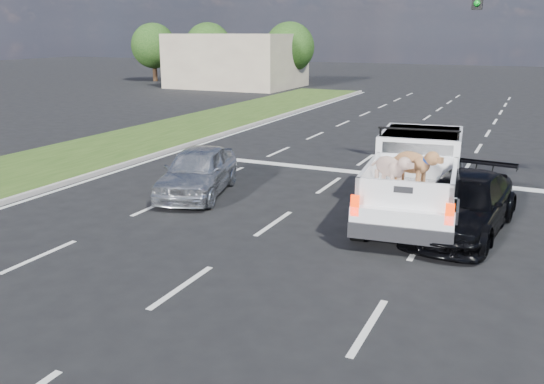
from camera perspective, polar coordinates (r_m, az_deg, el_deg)
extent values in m
plane|color=black|center=(9.97, -0.36, -11.18)|extent=(160.00, 160.00, 0.00)
cube|color=silver|center=(17.31, -7.59, 0.39)|extent=(0.12, 60.00, 0.01)
cube|color=silver|center=(15.76, 3.23, -1.01)|extent=(0.12, 60.00, 0.01)
cube|color=silver|center=(14.88, 15.84, -2.59)|extent=(0.12, 60.00, 0.01)
cube|color=silver|center=(19.40, -16.48, 1.53)|extent=(0.15, 60.00, 0.01)
cube|color=silver|center=(18.98, 12.67, 1.50)|extent=(17.00, 0.45, 0.01)
cube|color=#294515|center=(21.25, -21.99, 2.34)|extent=(5.00, 60.00, 0.10)
cube|color=#9F9892|center=(19.55, -17.05, 1.78)|extent=(0.15, 60.00, 0.14)
cube|color=#BEB091|center=(50.13, -3.50, 12.87)|extent=(10.00, 8.00, 4.40)
cylinder|color=#332114|center=(57.23, -11.53, 11.79)|extent=(0.44, 0.44, 2.16)
sphere|color=#14330D|center=(57.14, -11.65, 14.01)|extent=(4.20, 4.20, 4.20)
cylinder|color=#332114|center=(53.90, -6.27, 11.79)|extent=(0.44, 0.44, 2.16)
sphere|color=#14330D|center=(53.81, -6.34, 14.15)|extent=(4.20, 4.20, 4.20)
cylinder|color=#332114|center=(50.24, 1.73, 11.61)|extent=(0.44, 0.44, 2.16)
sphere|color=#14330D|center=(50.14, 1.76, 14.14)|extent=(4.20, 4.20, 4.20)
cylinder|color=black|center=(12.90, 8.68, -3.02)|extent=(0.40, 0.87, 0.84)
cylinder|color=black|center=(12.73, 17.21, -3.80)|extent=(0.40, 0.87, 0.84)
cylinder|color=black|center=(16.78, 11.20, 1.20)|extent=(0.40, 0.87, 0.84)
cylinder|color=black|center=(16.65, 17.74, 0.64)|extent=(0.40, 0.87, 0.84)
cube|color=white|center=(14.69, 13.88, 0.26)|extent=(2.71, 6.03, 0.57)
cube|color=white|center=(15.86, 14.53, 4.14)|extent=(2.29, 2.74, 0.95)
cube|color=black|center=(14.63, 14.13, 3.38)|extent=(1.70, 0.22, 0.68)
cylinder|color=black|center=(14.66, 14.35, 6.02)|extent=(1.98, 0.27, 0.06)
cube|color=black|center=(13.38, 13.43, -0.08)|extent=(2.25, 3.01, 0.07)
cube|color=white|center=(13.41, 9.54, 1.58)|extent=(0.39, 2.80, 0.57)
cube|color=white|center=(13.26, 17.54, 0.91)|extent=(0.39, 2.80, 0.57)
cube|color=white|center=(11.99, 12.87, -0.26)|extent=(1.96, 0.30, 0.57)
cube|color=red|center=(11.96, 8.22, -1.32)|extent=(0.18, 0.08, 0.44)
cube|color=red|center=(11.79, 17.19, -2.13)|extent=(0.18, 0.08, 0.44)
cube|color=black|center=(12.07, 12.57, -3.97)|extent=(2.14, 0.56, 0.33)
imported|color=silver|center=(16.49, -7.38, 2.09)|extent=(2.64, 4.32, 1.38)
imported|color=black|center=(13.93, 18.39, -1.20)|extent=(2.36, 4.76, 1.33)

